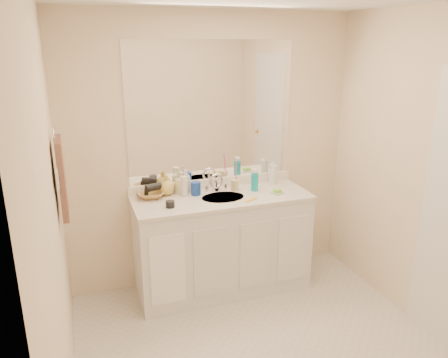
% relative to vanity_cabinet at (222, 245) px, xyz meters
% --- Properties ---
extents(wall_back, '(2.60, 0.02, 2.40)m').
position_rel_vanity_cabinet_xyz_m(wall_back, '(0.00, 0.28, 0.77)').
color(wall_back, beige).
rests_on(wall_back, floor).
extents(wall_front, '(2.60, 0.02, 2.40)m').
position_rel_vanity_cabinet_xyz_m(wall_front, '(0.00, -2.33, 0.77)').
color(wall_front, beige).
rests_on(wall_front, floor).
extents(wall_left, '(0.02, 2.60, 2.40)m').
position_rel_vanity_cabinet_xyz_m(wall_left, '(-1.30, -1.02, 0.77)').
color(wall_left, beige).
rests_on(wall_left, floor).
extents(wall_right, '(0.02, 2.60, 2.40)m').
position_rel_vanity_cabinet_xyz_m(wall_right, '(1.30, -1.02, 0.77)').
color(wall_right, beige).
rests_on(wall_right, floor).
extents(vanity_cabinet, '(1.50, 0.55, 0.85)m').
position_rel_vanity_cabinet_xyz_m(vanity_cabinet, '(0.00, 0.00, 0.00)').
color(vanity_cabinet, silver).
rests_on(vanity_cabinet, floor).
extents(countertop, '(1.52, 0.57, 0.03)m').
position_rel_vanity_cabinet_xyz_m(countertop, '(0.00, 0.00, 0.44)').
color(countertop, silver).
rests_on(countertop, vanity_cabinet).
extents(backsplash, '(1.52, 0.03, 0.08)m').
position_rel_vanity_cabinet_xyz_m(backsplash, '(0.00, 0.26, 0.50)').
color(backsplash, white).
rests_on(backsplash, countertop).
extents(sink_basin, '(0.37, 0.37, 0.02)m').
position_rel_vanity_cabinet_xyz_m(sink_basin, '(0.00, -0.02, 0.44)').
color(sink_basin, '#B4AB9D').
rests_on(sink_basin, countertop).
extents(faucet, '(0.02, 0.02, 0.11)m').
position_rel_vanity_cabinet_xyz_m(faucet, '(0.00, 0.16, 0.51)').
color(faucet, silver).
rests_on(faucet, countertop).
extents(mirror, '(1.48, 0.01, 1.20)m').
position_rel_vanity_cabinet_xyz_m(mirror, '(0.00, 0.27, 1.14)').
color(mirror, white).
rests_on(mirror, wall_back).
extents(blue_mug, '(0.10, 0.10, 0.12)m').
position_rel_vanity_cabinet_xyz_m(blue_mug, '(-0.20, 0.11, 0.51)').
color(blue_mug, '#173DA0').
rests_on(blue_mug, countertop).
extents(tan_cup, '(0.07, 0.07, 0.10)m').
position_rel_vanity_cabinet_xyz_m(tan_cup, '(0.16, 0.12, 0.50)').
color(tan_cup, beige).
rests_on(tan_cup, countertop).
extents(toothbrush, '(0.02, 0.04, 0.22)m').
position_rel_vanity_cabinet_xyz_m(toothbrush, '(0.17, 0.12, 0.60)').
color(toothbrush, '#F64093').
rests_on(toothbrush, tan_cup).
extents(mouthwash_bottle, '(0.08, 0.08, 0.16)m').
position_rel_vanity_cabinet_xyz_m(mouthwash_bottle, '(0.32, 0.05, 0.53)').
color(mouthwash_bottle, '#0EA5AF').
rests_on(mouthwash_bottle, countertop).
extents(clear_pump_bottle, '(0.08, 0.08, 0.18)m').
position_rel_vanity_cabinet_xyz_m(clear_pump_bottle, '(0.55, 0.17, 0.55)').
color(clear_pump_bottle, white).
rests_on(clear_pump_bottle, countertop).
extents(soap_dish, '(0.12, 0.11, 0.01)m').
position_rel_vanity_cabinet_xyz_m(soap_dish, '(0.48, -0.09, 0.46)').
color(soap_dish, silver).
rests_on(soap_dish, countertop).
extents(green_soap, '(0.07, 0.05, 0.02)m').
position_rel_vanity_cabinet_xyz_m(green_soap, '(0.48, -0.09, 0.48)').
color(green_soap, '#7AD634').
rests_on(green_soap, soap_dish).
extents(orange_comb, '(0.13, 0.08, 0.01)m').
position_rel_vanity_cabinet_xyz_m(orange_comb, '(0.20, -0.17, 0.46)').
color(orange_comb, '#FFA91A').
rests_on(orange_comb, countertop).
extents(dark_jar, '(0.09, 0.09, 0.05)m').
position_rel_vanity_cabinet_xyz_m(dark_jar, '(-0.47, -0.10, 0.48)').
color(dark_jar, black).
rests_on(dark_jar, countertop).
extents(extra_white_bottle, '(0.07, 0.07, 0.17)m').
position_rel_vanity_cabinet_xyz_m(extra_white_bottle, '(-0.30, 0.11, 0.54)').
color(extra_white_bottle, silver).
rests_on(extra_white_bottle, countertop).
extents(soap_bottle_white, '(0.10, 0.11, 0.21)m').
position_rel_vanity_cabinet_xyz_m(soap_bottle_white, '(-0.26, 0.21, 0.56)').
color(soap_bottle_white, silver).
rests_on(soap_bottle_white, countertop).
extents(soap_bottle_cream, '(0.12, 0.12, 0.19)m').
position_rel_vanity_cabinet_xyz_m(soap_bottle_cream, '(-0.30, 0.19, 0.55)').
color(soap_bottle_cream, '#FBFBCC').
rests_on(soap_bottle_cream, countertop).
extents(soap_bottle_yellow, '(0.15, 0.15, 0.18)m').
position_rel_vanity_cabinet_xyz_m(soap_bottle_yellow, '(-0.44, 0.20, 0.54)').
color(soap_bottle_yellow, gold).
rests_on(soap_bottle_yellow, countertop).
extents(wicker_basket, '(0.27, 0.27, 0.06)m').
position_rel_vanity_cabinet_xyz_m(wicker_basket, '(-0.58, 0.17, 0.48)').
color(wicker_basket, '#B48948').
rests_on(wicker_basket, countertop).
extents(hair_dryer, '(0.14, 0.10, 0.06)m').
position_rel_vanity_cabinet_xyz_m(hair_dryer, '(-0.56, 0.17, 0.54)').
color(hair_dryer, black).
rests_on(hair_dryer, wicker_basket).
extents(towel_ring, '(0.01, 0.11, 0.11)m').
position_rel_vanity_cabinet_xyz_m(towel_ring, '(-1.27, -0.25, 1.12)').
color(towel_ring, silver).
rests_on(towel_ring, wall_left).
extents(hand_towel, '(0.04, 0.32, 0.55)m').
position_rel_vanity_cabinet_xyz_m(hand_towel, '(-1.25, -0.25, 0.82)').
color(hand_towel, brown).
rests_on(hand_towel, towel_ring).
extents(switch_plate, '(0.01, 0.08, 0.13)m').
position_rel_vanity_cabinet_xyz_m(switch_plate, '(-1.27, -0.45, 0.88)').
color(switch_plate, white).
rests_on(switch_plate, wall_left).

